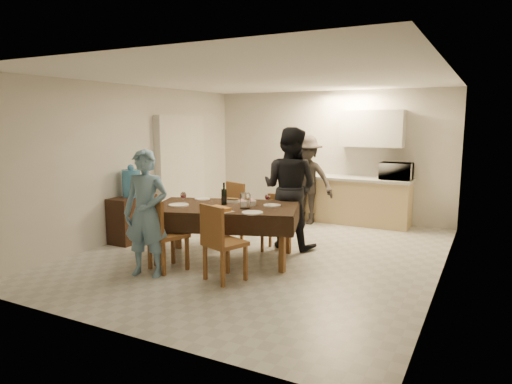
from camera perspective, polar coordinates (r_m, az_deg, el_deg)
floor at (r=7.01m, az=0.99°, el=-7.66°), size 5.00×6.00×0.02m
ceiling at (r=6.75m, az=1.05°, el=14.02°), size 5.00×6.00×0.02m
wall_back at (r=9.53m, az=9.13°, el=4.59°), size 5.00×0.02×2.60m
wall_front at (r=4.31m, az=-17.09°, el=-0.82°), size 5.00×0.02×2.60m
wall_left at (r=8.18m, az=-14.89°, el=3.71°), size 0.02×6.00×2.60m
wall_right at (r=6.08m, az=22.63°, el=1.62°), size 0.02×6.00×2.60m
stub_partition at (r=9.07m, az=-9.35°, el=2.79°), size 0.15×1.40×2.10m
kitchen_base_cabinet at (r=9.16m, az=11.92°, el=-1.15°), size 2.20×0.60×0.86m
kitchen_worktop at (r=9.09m, az=12.01°, el=1.67°), size 2.24×0.64×0.05m
upper_cabinet at (r=9.08m, az=14.29°, el=7.70°), size 1.20×0.34×0.70m
dining_table at (r=6.55m, az=-3.86°, el=-2.03°), size 2.31×1.77×0.79m
chair_near_left at (r=6.17m, az=-11.53°, el=-4.39°), size 0.58×0.59×0.53m
chair_near_right at (r=5.65m, az=-4.39°, el=-5.43°), size 0.57×0.59×0.53m
chair_far_left at (r=7.36m, az=-4.18°, el=-2.02°), size 0.58×0.59×0.54m
chair_far_right at (r=6.96m, az=2.20°, el=-3.29°), size 0.41×0.41×0.47m
console at (r=7.91m, az=-15.13°, el=-3.24°), size 0.41×0.81×0.75m
water_jug at (r=7.81m, az=-15.31°, el=1.08°), size 0.30×0.30×0.45m
wine_bottle at (r=6.58m, az=-4.02°, el=-0.21°), size 0.08×0.08×0.33m
water_pitcher at (r=6.31m, az=-1.39°, el=-1.11°), size 0.14×0.14×0.21m
savoury_tart at (r=6.17m, az=-4.91°, el=-2.14°), size 0.48×0.43×0.05m
salad_bowl at (r=6.54m, az=-0.80°, el=-1.37°), size 0.19×0.19×0.07m
mushroom_dish at (r=6.80m, az=-3.00°, el=-1.13°), size 0.22×0.22×0.04m
wine_glass_a at (r=6.63m, az=-9.06°, el=-0.82°), size 0.09×0.09×0.19m
wine_glass_b at (r=6.48m, az=1.44°, el=-1.00°), size 0.08×0.08×0.18m
wine_glass_c at (r=6.88m, az=-3.99°, el=-0.47°), size 0.08×0.08×0.17m
plate_near_left at (r=6.63m, az=-9.65°, el=-1.60°), size 0.29×0.29×0.02m
plate_near_right at (r=5.99m, az=-0.45°, el=-2.60°), size 0.28×0.28×0.02m
plate_far_left at (r=7.11m, az=-6.74°, el=-0.84°), size 0.24×0.24×0.01m
plate_far_right at (r=6.52m, az=2.02°, el=-1.67°), size 0.25×0.25×0.01m
microwave at (r=8.89m, az=17.15°, el=2.50°), size 0.57×0.39×0.32m
person_near at (r=6.03m, az=-13.58°, el=-2.60°), size 0.68×0.54×1.65m
person_far at (r=7.19m, az=4.25°, el=0.51°), size 0.96×0.77×1.90m
person_kitchen at (r=8.92m, az=6.27°, el=1.52°), size 1.11×0.64×1.72m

